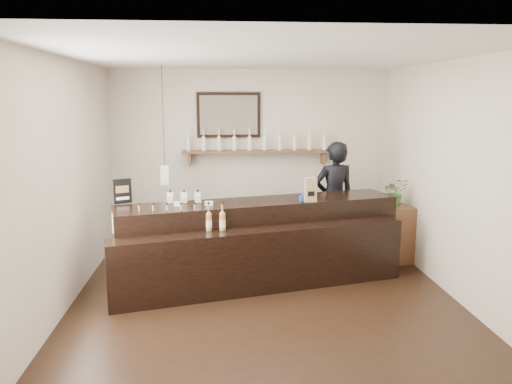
% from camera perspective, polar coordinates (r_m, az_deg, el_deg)
% --- Properties ---
extents(ground, '(5.00, 5.00, 0.00)m').
position_cam_1_polar(ground, '(6.11, 0.96, -11.89)').
color(ground, black).
rests_on(ground, ground).
extents(room_shell, '(5.00, 5.00, 5.00)m').
position_cam_1_polar(room_shell, '(5.68, 1.02, 4.17)').
color(room_shell, beige).
rests_on(room_shell, ground).
extents(back_wall_decor, '(2.66, 0.96, 1.69)m').
position_cam_1_polar(back_wall_decor, '(8.02, -1.73, 6.49)').
color(back_wall_decor, brown).
rests_on(back_wall_decor, ground).
extents(counter, '(3.75, 1.85, 1.20)m').
position_cam_1_polar(counter, '(6.48, 0.45, -6.02)').
color(counter, black).
rests_on(counter, ground).
extents(promo_sign, '(0.21, 0.11, 0.32)m').
position_cam_1_polar(promo_sign, '(6.51, -15.01, 0.08)').
color(promo_sign, black).
rests_on(promo_sign, counter).
extents(paper_bag, '(0.15, 0.12, 0.31)m').
position_cam_1_polar(paper_bag, '(6.45, 6.25, 0.28)').
color(paper_bag, '#9A7B4A').
rests_on(paper_bag, counter).
extents(tape_dispenser, '(0.15, 0.09, 0.12)m').
position_cam_1_polar(tape_dispenser, '(6.51, 5.60, -0.60)').
color(tape_dispenser, '#1954B0').
rests_on(tape_dispenser, counter).
extents(side_cabinet, '(0.50, 0.63, 0.82)m').
position_cam_1_polar(side_cabinet, '(7.57, 15.36, -4.52)').
color(side_cabinet, brown).
rests_on(side_cabinet, ground).
extents(potted_plant, '(0.38, 0.33, 0.39)m').
position_cam_1_polar(potted_plant, '(7.44, 15.59, 0.01)').
color(potted_plant, '#41712D').
rests_on(potted_plant, side_cabinet).
extents(shopkeeper, '(0.79, 0.60, 1.95)m').
position_cam_1_polar(shopkeeper, '(7.50, 8.91, 0.02)').
color(shopkeeper, black).
rests_on(shopkeeper, ground).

